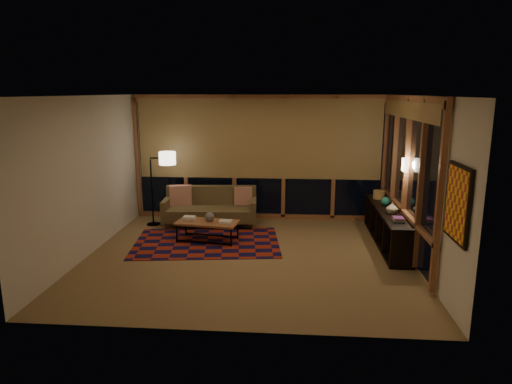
# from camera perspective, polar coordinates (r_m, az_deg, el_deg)

# --- Properties ---
(floor) EXTENTS (5.50, 5.00, 0.01)m
(floor) POSITION_cam_1_polar(r_m,az_deg,el_deg) (7.88, -0.97, -8.07)
(floor) COLOR olive
(floor) RESTS_ON ground
(ceiling) EXTENTS (5.50, 5.00, 0.01)m
(ceiling) POSITION_cam_1_polar(r_m,az_deg,el_deg) (7.38, -1.05, 11.96)
(ceiling) COLOR silver
(ceiling) RESTS_ON walls
(walls) EXTENTS (5.51, 5.01, 2.70)m
(walls) POSITION_cam_1_polar(r_m,az_deg,el_deg) (7.52, -1.01, 1.61)
(walls) COLOR silver
(walls) RESTS_ON floor
(window_wall_back) EXTENTS (5.30, 0.16, 2.60)m
(window_wall_back) POSITION_cam_1_polar(r_m,az_deg,el_deg) (9.90, 0.36, 4.26)
(window_wall_back) COLOR #A5673F
(window_wall_back) RESTS_ON walls
(window_wall_right) EXTENTS (0.16, 3.70, 2.60)m
(window_wall_right) POSITION_cam_1_polar(r_m,az_deg,el_deg) (8.31, 18.16, 2.03)
(window_wall_right) COLOR #A5673F
(window_wall_right) RESTS_ON walls
(wall_art) EXTENTS (0.06, 0.74, 0.94)m
(wall_art) POSITION_cam_1_polar(r_m,az_deg,el_deg) (5.99, 23.86, -1.30)
(wall_art) COLOR red
(wall_art) RESTS_ON walls
(wall_sconce) EXTENTS (0.12, 0.18, 0.22)m
(wall_sconce) POSITION_cam_1_polar(r_m,az_deg,el_deg) (8.12, 18.09, 3.24)
(wall_sconce) COLOR #F6EBCC
(wall_sconce) RESTS_ON walls
(sofa) EXTENTS (1.96, 0.90, 0.78)m
(sofa) POSITION_cam_1_polar(r_m,az_deg,el_deg) (9.59, -5.76, -1.92)
(sofa) COLOR brown
(sofa) RESTS_ON floor
(pillow_left) EXTENTS (0.48, 0.23, 0.46)m
(pillow_left) POSITION_cam_1_polar(r_m,az_deg,el_deg) (9.80, -9.39, -0.32)
(pillow_left) COLOR #B22C0D
(pillow_left) RESTS_ON sofa
(pillow_right) EXTENTS (0.40, 0.17, 0.38)m
(pillow_right) POSITION_cam_1_polar(r_m,az_deg,el_deg) (9.69, -1.62, -0.54)
(pillow_right) COLOR #B22C0D
(pillow_right) RESTS_ON sofa
(area_rug) EXTENTS (2.86, 2.09, 0.01)m
(area_rug) POSITION_cam_1_polar(r_m,az_deg,el_deg) (8.61, -6.16, -6.30)
(area_rug) COLOR maroon
(area_rug) RESTS_ON floor
(coffee_table) EXTENTS (1.22, 0.70, 0.38)m
(coffee_table) POSITION_cam_1_polar(r_m,az_deg,el_deg) (8.66, -6.07, -4.90)
(coffee_table) COLOR #A5673F
(coffee_table) RESTS_ON floor
(book_stack_a) EXTENTS (0.25, 0.20, 0.07)m
(book_stack_a) POSITION_cam_1_polar(r_m,az_deg,el_deg) (8.74, -8.35, -3.25)
(book_stack_a) COLOR silver
(book_stack_a) RESTS_ON coffee_table
(book_stack_b) EXTENTS (0.26, 0.21, 0.05)m
(book_stack_b) POSITION_cam_1_polar(r_m,az_deg,el_deg) (8.47, -3.83, -3.72)
(book_stack_b) COLOR silver
(book_stack_b) RESTS_ON coffee_table
(ceramic_pot) EXTENTS (0.23, 0.23, 0.18)m
(ceramic_pot) POSITION_cam_1_polar(r_m,az_deg,el_deg) (8.60, -5.82, -3.07)
(ceramic_pot) COLOR #222329
(ceramic_pot) RESTS_ON coffee_table
(floor_lamp) EXTENTS (0.52, 0.34, 1.57)m
(floor_lamp) POSITION_cam_1_polar(r_m,az_deg,el_deg) (9.76, -12.90, 0.43)
(floor_lamp) COLOR black
(floor_lamp) RESTS_ON floor
(bookshelf) EXTENTS (0.40, 2.62, 0.66)m
(bookshelf) POSITION_cam_1_polar(r_m,az_deg,el_deg) (8.79, 16.04, -4.13)
(bookshelf) COLOR black
(bookshelf) RESTS_ON floor
(basket) EXTENTS (0.29, 0.29, 0.17)m
(basket) POSITION_cam_1_polar(r_m,az_deg,el_deg) (9.47, 15.11, -0.31)
(basket) COLOR #9E744C
(basket) RESTS_ON bookshelf
(teal_bowl) EXTENTS (0.19, 0.19, 0.16)m
(teal_bowl) POSITION_cam_1_polar(r_m,az_deg,el_deg) (8.94, 15.86, -1.12)
(teal_bowl) COLOR #1A6C60
(teal_bowl) RESTS_ON bookshelf
(vase) EXTENTS (0.25, 0.25, 0.21)m
(vase) POSITION_cam_1_polar(r_m,az_deg,el_deg) (8.38, 16.64, -1.92)
(vase) COLOR tan
(vase) RESTS_ON bookshelf
(shelf_book_stack) EXTENTS (0.22, 0.28, 0.07)m
(shelf_book_stack) POSITION_cam_1_polar(r_m,az_deg,el_deg) (7.92, 17.35, -3.29)
(shelf_book_stack) COLOR silver
(shelf_book_stack) RESTS_ON bookshelf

